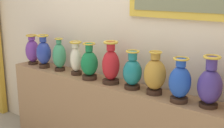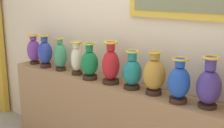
{
  "view_description": "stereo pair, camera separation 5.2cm",
  "coord_description": "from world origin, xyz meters",
  "px_view_note": "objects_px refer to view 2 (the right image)",
  "views": [
    {
      "loc": [
        1.71,
        -2.12,
        1.78
      ],
      "look_at": [
        0.0,
        0.0,
        1.1
      ],
      "focal_mm": 47.83,
      "sensor_mm": 36.0,
      "label": 1
    },
    {
      "loc": [
        1.75,
        -2.08,
        1.78
      ],
      "look_at": [
        0.0,
        0.0,
        1.1
      ],
      "focal_mm": 47.83,
      "sensor_mm": 36.0,
      "label": 2
    }
  ],
  "objects_px": {
    "vase_emerald": "(90,63)",
    "vase_teal": "(132,72)",
    "vase_crimson": "(111,65)",
    "vase_sapphire": "(179,82)",
    "vase_ivory": "(77,59)",
    "vase_ochre": "(154,75)",
    "vase_indigo": "(209,86)",
    "vase_cobalt": "(45,52)",
    "vase_jade": "(60,56)",
    "vase_violet": "(34,50)"
  },
  "relations": [
    {
      "from": "vase_cobalt",
      "to": "vase_violet",
      "type": "bearing_deg",
      "value": 174.97
    },
    {
      "from": "vase_crimson",
      "to": "vase_sapphire",
      "type": "xyz_separation_m",
      "value": [
        0.73,
        -0.04,
        -0.02
      ]
    },
    {
      "from": "vase_teal",
      "to": "vase_indigo",
      "type": "relative_size",
      "value": 0.87
    },
    {
      "from": "vase_ochre",
      "to": "vase_indigo",
      "type": "distance_m",
      "value": 0.47
    },
    {
      "from": "vase_teal",
      "to": "vase_sapphire",
      "type": "relative_size",
      "value": 0.97
    },
    {
      "from": "vase_crimson",
      "to": "vase_sapphire",
      "type": "relative_size",
      "value": 1.13
    },
    {
      "from": "vase_ivory",
      "to": "vase_crimson",
      "type": "relative_size",
      "value": 0.87
    },
    {
      "from": "vase_jade",
      "to": "vase_crimson",
      "type": "distance_m",
      "value": 0.72
    },
    {
      "from": "vase_crimson",
      "to": "vase_teal",
      "type": "xyz_separation_m",
      "value": [
        0.25,
        -0.0,
        -0.03
      ]
    },
    {
      "from": "vase_indigo",
      "to": "vase_teal",
      "type": "bearing_deg",
      "value": -179.0
    },
    {
      "from": "vase_violet",
      "to": "vase_emerald",
      "type": "distance_m",
      "value": 0.95
    },
    {
      "from": "vase_emerald",
      "to": "vase_teal",
      "type": "relative_size",
      "value": 1.05
    },
    {
      "from": "vase_cobalt",
      "to": "vase_emerald",
      "type": "distance_m",
      "value": 0.71
    },
    {
      "from": "vase_emerald",
      "to": "vase_ochre",
      "type": "height_order",
      "value": "vase_ochre"
    },
    {
      "from": "vase_crimson",
      "to": "vase_cobalt",
      "type": "bearing_deg",
      "value": -178.54
    },
    {
      "from": "vase_jade",
      "to": "vase_crimson",
      "type": "height_order",
      "value": "vase_crimson"
    },
    {
      "from": "vase_emerald",
      "to": "vase_sapphire",
      "type": "distance_m",
      "value": 0.97
    },
    {
      "from": "vase_ivory",
      "to": "vase_crimson",
      "type": "bearing_deg",
      "value": -0.34
    },
    {
      "from": "vase_jade",
      "to": "vase_sapphire",
      "type": "relative_size",
      "value": 1.0
    },
    {
      "from": "vase_jade",
      "to": "vase_ochre",
      "type": "relative_size",
      "value": 0.97
    },
    {
      "from": "vase_cobalt",
      "to": "vase_crimson",
      "type": "relative_size",
      "value": 0.93
    },
    {
      "from": "vase_teal",
      "to": "vase_ochre",
      "type": "distance_m",
      "value": 0.23
    },
    {
      "from": "vase_teal",
      "to": "vase_sapphire",
      "type": "distance_m",
      "value": 0.48
    },
    {
      "from": "vase_sapphire",
      "to": "vase_violet",
      "type": "bearing_deg",
      "value": 179.02
    },
    {
      "from": "vase_ivory",
      "to": "vase_emerald",
      "type": "distance_m",
      "value": 0.22
    },
    {
      "from": "vase_ivory",
      "to": "vase_ochre",
      "type": "xyz_separation_m",
      "value": [
        0.94,
        -0.0,
        0.0
      ]
    },
    {
      "from": "vase_violet",
      "to": "vase_ochre",
      "type": "distance_m",
      "value": 1.67
    },
    {
      "from": "vase_crimson",
      "to": "vase_indigo",
      "type": "height_order",
      "value": "vase_crimson"
    },
    {
      "from": "vase_violet",
      "to": "vase_teal",
      "type": "height_order",
      "value": "vase_violet"
    },
    {
      "from": "vase_jade",
      "to": "vase_teal",
      "type": "xyz_separation_m",
      "value": [
        0.97,
        -0.0,
        -0.01
      ]
    },
    {
      "from": "vase_indigo",
      "to": "vase_ivory",
      "type": "bearing_deg",
      "value": -179.63
    },
    {
      "from": "vase_jade",
      "to": "vase_crimson",
      "type": "relative_size",
      "value": 0.89
    },
    {
      "from": "vase_teal",
      "to": "vase_sapphire",
      "type": "height_order",
      "value": "vase_sapphire"
    },
    {
      "from": "vase_emerald",
      "to": "vase_teal",
      "type": "bearing_deg",
      "value": 3.5
    },
    {
      "from": "vase_cobalt",
      "to": "vase_ivory",
      "type": "relative_size",
      "value": 1.07
    },
    {
      "from": "vase_teal",
      "to": "vase_ochre",
      "type": "xyz_separation_m",
      "value": [
        0.23,
        0.0,
        0.02
      ]
    },
    {
      "from": "vase_ochre",
      "to": "vase_teal",
      "type": "bearing_deg",
      "value": -179.42
    },
    {
      "from": "vase_cobalt",
      "to": "vase_sapphire",
      "type": "relative_size",
      "value": 1.05
    },
    {
      "from": "vase_violet",
      "to": "vase_jade",
      "type": "distance_m",
      "value": 0.47
    },
    {
      "from": "vase_ivory",
      "to": "vase_sapphire",
      "type": "bearing_deg",
      "value": -1.87
    },
    {
      "from": "vase_crimson",
      "to": "vase_indigo",
      "type": "relative_size",
      "value": 1.02
    },
    {
      "from": "vase_emerald",
      "to": "vase_ochre",
      "type": "xyz_separation_m",
      "value": [
        0.72,
        0.03,
        0.01
      ]
    },
    {
      "from": "vase_cobalt",
      "to": "vase_ivory",
      "type": "height_order",
      "value": "vase_cobalt"
    },
    {
      "from": "vase_jade",
      "to": "vase_indigo",
      "type": "xyz_separation_m",
      "value": [
        1.67,
        0.01,
        0.01
      ]
    },
    {
      "from": "vase_violet",
      "to": "vase_cobalt",
      "type": "relative_size",
      "value": 0.94
    },
    {
      "from": "vase_ivory",
      "to": "vase_indigo",
      "type": "distance_m",
      "value": 1.41
    },
    {
      "from": "vase_crimson",
      "to": "vase_emerald",
      "type": "bearing_deg",
      "value": -172.82
    },
    {
      "from": "vase_crimson",
      "to": "vase_ochre",
      "type": "height_order",
      "value": "vase_crimson"
    },
    {
      "from": "vase_teal",
      "to": "vase_cobalt",
      "type": "bearing_deg",
      "value": -178.87
    },
    {
      "from": "vase_emerald",
      "to": "vase_ochre",
      "type": "relative_size",
      "value": 0.99
    }
  ]
}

